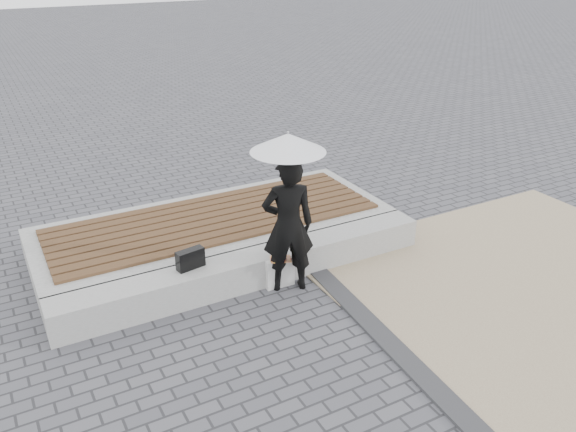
% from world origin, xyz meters
% --- Properties ---
extents(ground, '(80.00, 80.00, 0.00)m').
position_xyz_m(ground, '(0.00, 0.00, 0.00)').
color(ground, '#4C4C51').
rests_on(ground, ground).
extents(terrazzo_zone, '(5.00, 5.00, 0.02)m').
position_xyz_m(terrazzo_zone, '(3.20, -0.50, 0.01)').
color(terrazzo_zone, tan).
rests_on(terrazzo_zone, ground).
extents(edging_band, '(0.61, 5.20, 0.04)m').
position_xyz_m(edging_band, '(0.75, -0.50, 0.02)').
color(edging_band, '#313133').
rests_on(edging_band, ground).
extents(seating_ledge, '(5.00, 0.45, 0.40)m').
position_xyz_m(seating_ledge, '(0.00, 1.60, 0.20)').
color(seating_ledge, '#B0AFAB').
rests_on(seating_ledge, ground).
extents(timber_platform, '(5.00, 2.00, 0.40)m').
position_xyz_m(timber_platform, '(0.00, 2.80, 0.20)').
color(timber_platform, '#AFAFAA').
rests_on(timber_platform, ground).
extents(timber_decking, '(4.60, 1.60, 0.04)m').
position_xyz_m(timber_decking, '(0.00, 2.80, 0.42)').
color(timber_decking, brown).
rests_on(timber_decking, timber_platform).
extents(woman, '(0.74, 0.60, 1.75)m').
position_xyz_m(woman, '(0.36, 1.27, 0.88)').
color(woman, black).
rests_on(woman, ground).
extents(parasol, '(0.88, 0.88, 1.13)m').
position_xyz_m(parasol, '(0.36, 1.27, 1.92)').
color(parasol, '#AEADB2').
rests_on(parasol, ground).
extents(handbag, '(0.36, 0.18, 0.24)m').
position_xyz_m(handbag, '(-0.78, 1.66, 0.52)').
color(handbag, black).
rests_on(handbag, seating_ledge).
extents(canvas_tote, '(0.39, 0.18, 0.40)m').
position_xyz_m(canvas_tote, '(0.28, 1.37, 0.20)').
color(canvas_tote, silver).
rests_on(canvas_tote, ground).
extents(magazine, '(0.31, 0.27, 0.01)m').
position_xyz_m(magazine, '(0.28, 1.32, 0.40)').
color(magazine, '#EF3F58').
rests_on(magazine, canvas_tote).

